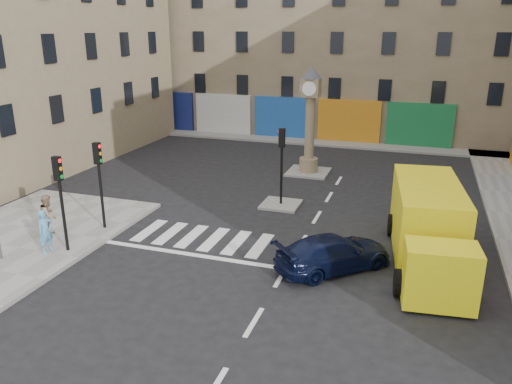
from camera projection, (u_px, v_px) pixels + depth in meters
The scene contains 14 objects.
ground at pixel (273, 290), 16.53m from camera, with size 120.00×120.00×0.00m, color black.
sidewalk_far at pixel (307, 141), 37.69m from camera, with size 32.00×2.40×0.15m, color gray.
island_near at pixel (281, 204), 24.32m from camera, with size 1.80×1.80×0.12m, color gray.
island_far at pixel (308, 172), 29.71m from camera, with size 2.40×2.40×0.12m, color gray.
building_far at pixel (326, 24), 40.24m from camera, with size 32.00×10.00×17.00m, color #857259.
building_left at pixel (35, 40), 30.68m from camera, with size 8.00×20.00×15.00m, color #89755A.
traffic_light_left_near at pixel (60, 189), 18.39m from camera, with size 0.28×0.22×3.70m.
traffic_light_left_far at pixel (99, 172), 20.55m from camera, with size 0.28×0.22×3.70m.
traffic_light_island at pixel (282, 154), 23.52m from camera, with size 0.28×0.22×3.70m.
clock_pillar at pixel (310, 114), 28.61m from camera, with size 1.20×1.20×6.10m.
navy_sedan at pixel (334, 253), 17.79m from camera, with size 1.77×4.36×1.26m, color black.
yellow_van at pixel (428, 226), 18.26m from camera, with size 3.23×7.73×2.74m.
pedestrian_blue at pixel (46, 231), 18.73m from camera, with size 0.62×0.40×1.69m, color #5696C5.
pedestrian_tan at pixel (48, 215), 20.27m from camera, with size 0.85×0.66×1.74m, color #9A7B5E.
Camera 1 is at (4.11, -14.08, 8.32)m, focal length 35.00 mm.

